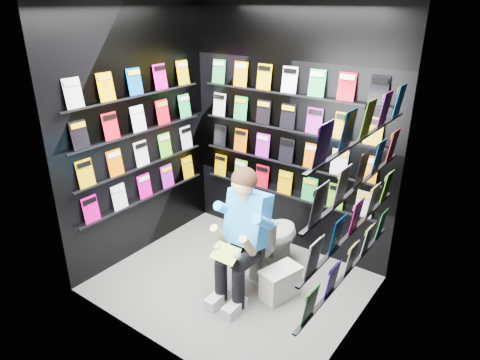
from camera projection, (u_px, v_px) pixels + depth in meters
The scene contains 13 objects.
floor at pixel (232, 283), 4.24m from camera, with size 2.40×2.40×0.00m, color slate.
wall_back at pixel (289, 134), 4.48m from camera, with size 2.40×0.04×2.60m, color black.
wall_front at pixel (144, 201), 2.99m from camera, with size 2.40×0.04×2.60m, color black.
wall_left at pixel (138, 136), 4.38m from camera, with size 0.04×2.00×2.60m, color black.
wall_right at pixel (363, 195), 3.08m from camera, with size 0.04×2.00×2.60m, color black.
comics_back at pixel (287, 134), 4.45m from camera, with size 2.10×0.06×1.37m, color red, non-canonical shape.
comics_left at pixel (140, 136), 4.37m from camera, with size 0.06×1.70×1.37m, color red, non-canonical shape.
comics_right at pixel (359, 193), 3.10m from camera, with size 0.06×1.70×1.37m, color red, non-canonical shape.
toilet at pixel (270, 239), 4.31m from camera, with size 0.42×0.75×0.73m, color silver.
longbox at pixel (280, 284), 4.01m from camera, with size 0.20×0.37×0.27m, color white.
longbox_lid at pixel (281, 270), 3.95m from camera, with size 0.22×0.38×0.03m, color white.
reader at pixel (249, 219), 3.87m from camera, with size 0.51×0.75×1.38m, color #1A88E7, non-canonical shape.
held_comic at pixel (225, 253), 3.68m from camera, with size 0.25×0.01×0.17m, color #36B45D.
Camera 1 is at (2.13, -2.78, 2.61)m, focal length 32.00 mm.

